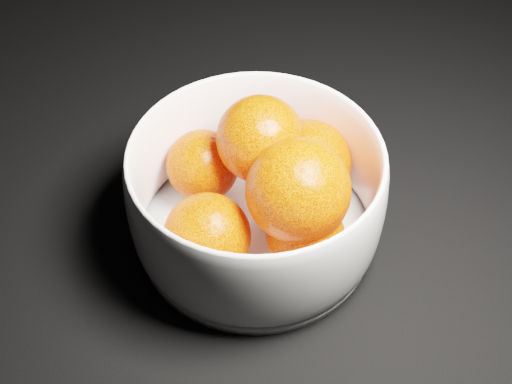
# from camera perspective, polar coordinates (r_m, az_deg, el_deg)

# --- Properties ---
(bowl) EXTENTS (0.23, 0.23, 0.11)m
(bowl) POSITION_cam_1_polar(r_m,az_deg,el_deg) (0.63, 0.00, -0.34)
(bowl) COLOR white
(bowl) RESTS_ON ground
(orange_pile) EXTENTS (0.17, 0.18, 0.13)m
(orange_pile) POSITION_cam_1_polar(r_m,az_deg,el_deg) (0.63, 1.07, 0.63)
(orange_pile) COLOR #FF440B
(orange_pile) RESTS_ON bowl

